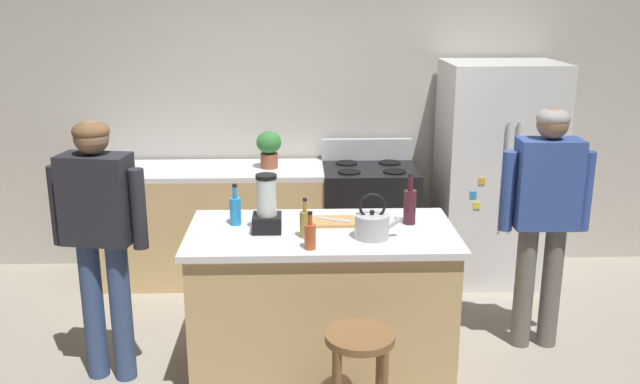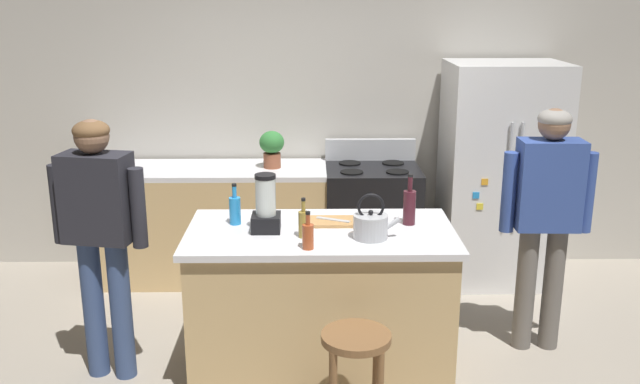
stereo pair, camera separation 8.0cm
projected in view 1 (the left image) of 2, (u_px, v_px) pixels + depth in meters
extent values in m
plane|color=#9E9384|center=(322.00, 371.00, 4.39)|extent=(14.00, 14.00, 0.00)
cube|color=#BCB7AD|center=(314.00, 110.00, 5.90)|extent=(8.00, 0.10, 2.70)
cube|color=tan|center=(322.00, 306.00, 4.27)|extent=(1.54, 0.78, 0.91)
cube|color=silver|center=(322.00, 233.00, 4.14)|extent=(1.60, 0.84, 0.04)
cube|color=tan|center=(219.00, 226.00, 5.73)|extent=(2.00, 0.64, 0.91)
cube|color=silver|center=(216.00, 171.00, 5.60)|extent=(2.00, 0.64, 0.04)
cube|color=silver|center=(496.00, 174.00, 5.63)|extent=(0.90, 0.70, 1.80)
cylinder|color=#B7BABF|center=(505.00, 174.00, 5.25)|extent=(0.02, 0.02, 0.81)
cylinder|color=#B7BABF|center=(516.00, 174.00, 5.25)|extent=(0.02, 0.02, 0.81)
cube|color=#268CD8|center=(473.00, 195.00, 5.30)|extent=(0.05, 0.01, 0.05)
cube|color=yellow|center=(509.00, 161.00, 5.24)|extent=(0.05, 0.01, 0.05)
cube|color=yellow|center=(477.00, 206.00, 5.33)|extent=(0.05, 0.01, 0.05)
cube|color=red|center=(528.00, 192.00, 5.31)|extent=(0.05, 0.01, 0.05)
cube|color=orange|center=(482.00, 181.00, 5.28)|extent=(0.05, 0.01, 0.05)
cube|color=black|center=(369.00, 223.00, 5.74)|extent=(0.76, 0.64, 0.95)
cube|color=black|center=(373.00, 242.00, 5.44)|extent=(0.60, 0.01, 0.24)
cube|color=#B7BABF|center=(367.00, 149.00, 5.86)|extent=(0.76, 0.06, 0.18)
cylinder|color=black|center=(349.00, 172.00, 5.45)|extent=(0.18, 0.18, 0.01)
cylinder|color=black|center=(395.00, 172.00, 5.47)|extent=(0.18, 0.18, 0.01)
cylinder|color=black|center=(347.00, 163.00, 5.74)|extent=(0.18, 0.18, 0.01)
cylinder|color=black|center=(390.00, 163.00, 5.75)|extent=(0.18, 0.18, 0.01)
cylinder|color=#384C7A|center=(93.00, 310.00, 4.23)|extent=(0.15, 0.15, 0.89)
cylinder|color=#384C7A|center=(121.00, 312.00, 4.21)|extent=(0.15, 0.15, 0.89)
cube|color=#26262D|center=(97.00, 199.00, 4.03)|extent=(0.43, 0.29, 0.53)
cylinder|color=#26262D|center=(58.00, 205.00, 4.08)|extent=(0.10, 0.10, 0.48)
cylinder|color=#26262D|center=(138.00, 209.00, 4.00)|extent=(0.10, 0.10, 0.48)
sphere|color=#8C664C|center=(91.00, 137.00, 3.93)|extent=(0.23, 0.23, 0.20)
ellipsoid|color=brown|center=(91.00, 131.00, 3.92)|extent=(0.24, 0.24, 0.12)
cylinder|color=#66605B|center=(551.00, 287.00, 4.63)|extent=(0.13, 0.13, 0.85)
cylinder|color=#66605B|center=(524.00, 287.00, 4.62)|extent=(0.13, 0.13, 0.85)
cube|color=#334C99|center=(547.00, 184.00, 4.43)|extent=(0.41, 0.23, 0.58)
cylinder|color=#334C99|center=(585.00, 191.00, 4.44)|extent=(0.09, 0.09, 0.52)
cylinder|color=#334C99|center=(508.00, 191.00, 4.44)|extent=(0.09, 0.09, 0.52)
sphere|color=#8C664C|center=(553.00, 123.00, 4.32)|extent=(0.21, 0.21, 0.20)
ellipsoid|color=gray|center=(553.00, 118.00, 4.31)|extent=(0.22, 0.22, 0.12)
cylinder|color=brown|center=(360.00, 337.00, 3.53)|extent=(0.36, 0.36, 0.04)
cylinder|color=brown|center=(335.00, 381.00, 3.73)|extent=(0.04, 0.04, 0.60)
cylinder|color=brown|center=(379.00, 380.00, 3.73)|extent=(0.04, 0.04, 0.60)
cylinder|color=brown|center=(269.00, 161.00, 5.59)|extent=(0.14, 0.14, 0.12)
ellipsoid|color=#337A38|center=(269.00, 142.00, 5.55)|extent=(0.20, 0.20, 0.18)
cube|color=black|center=(267.00, 223.00, 4.10)|extent=(0.17, 0.17, 0.10)
cylinder|color=silver|center=(267.00, 197.00, 4.06)|extent=(0.12, 0.12, 0.22)
cylinder|color=black|center=(266.00, 177.00, 4.02)|extent=(0.12, 0.12, 0.02)
cylinder|color=#268CD8|center=(235.00, 211.00, 4.21)|extent=(0.07, 0.07, 0.17)
cylinder|color=#268CD8|center=(235.00, 192.00, 4.17)|extent=(0.03, 0.03, 0.07)
cylinder|color=black|center=(235.00, 185.00, 4.16)|extent=(0.03, 0.03, 0.02)
cylinder|color=#B24C26|center=(310.00, 237.00, 3.81)|extent=(0.06, 0.06, 0.14)
cylinder|color=#B24C26|center=(310.00, 220.00, 3.78)|extent=(0.02, 0.02, 0.06)
cylinder|color=black|center=(310.00, 213.00, 3.77)|extent=(0.03, 0.03, 0.02)
cylinder|color=#471923|center=(410.00, 207.00, 4.22)|extent=(0.08, 0.08, 0.21)
cylinder|color=#471923|center=(411.00, 183.00, 4.18)|extent=(0.03, 0.03, 0.09)
cylinder|color=black|center=(411.00, 175.00, 4.16)|extent=(0.03, 0.03, 0.02)
cylinder|color=olive|center=(305.00, 225.00, 3.99)|extent=(0.06, 0.06, 0.15)
cylinder|color=olive|center=(305.00, 206.00, 3.96)|extent=(0.02, 0.02, 0.07)
cylinder|color=black|center=(305.00, 199.00, 3.95)|extent=(0.03, 0.03, 0.02)
cylinder|color=#B7BABF|center=(372.00, 226.00, 3.98)|extent=(0.20, 0.20, 0.14)
sphere|color=black|center=(372.00, 212.00, 3.96)|extent=(0.03, 0.03, 0.03)
cylinder|color=#B7BABF|center=(394.00, 223.00, 3.98)|extent=(0.09, 0.03, 0.08)
torus|color=black|center=(372.00, 206.00, 3.95)|extent=(0.16, 0.02, 0.16)
cube|color=#B7844C|center=(330.00, 222.00, 4.25)|extent=(0.30, 0.20, 0.02)
cube|color=#B7BABF|center=(334.00, 219.00, 4.25)|extent=(0.21, 0.12, 0.01)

